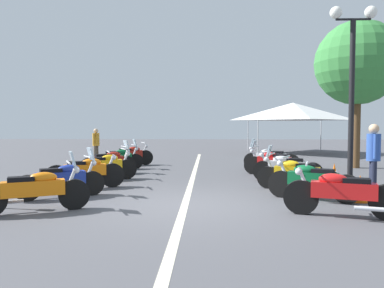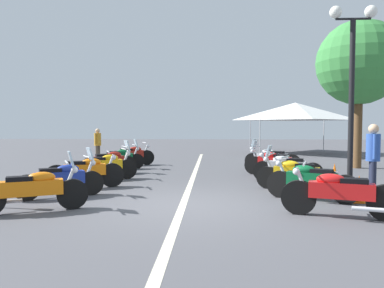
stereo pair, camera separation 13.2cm
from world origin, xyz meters
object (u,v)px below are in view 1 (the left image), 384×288
Objects in this scene: motorcycle_left_row_0 at (35,190)px; motorcycle_left_row_6 at (130,155)px; motorcycle_left_row_4 at (109,161)px; motorcycle_right_row_3 at (287,167)px; motorcycle_right_row_0 at (342,193)px; motorcycle_right_row_2 at (296,173)px; event_tent at (293,111)px; motorcycle_left_row_5 at (119,158)px; traffic_cone_1 at (334,174)px; bystander_0 at (373,154)px; street_lamp_twin_globe at (352,65)px; motorcycle_left_row_2 at (86,172)px; roadside_tree_0 at (358,63)px; motorcycle_left_row_1 at (62,179)px; motorcycle_left_row_3 at (105,166)px; motorcycle_right_row_5 at (270,158)px; traffic_cone_0 at (360,189)px; bystander_1 at (96,143)px; motorcycle_right_row_4 at (273,162)px; motorcycle_right_row_1 at (312,181)px.

motorcycle_left_row_0 is 8.71m from motorcycle_left_row_6.
motorcycle_left_row_4 is 6.11m from motorcycle_right_row_3.
motorcycle_right_row_2 is at bearing -69.22° from motorcycle_right_row_0.
motorcycle_left_row_5 is at bearing 136.02° from event_tent.
traffic_cone_1 is (4.02, -7.20, -0.17)m from motorcycle_left_row_0.
bystander_0 reaches higher than motorcycle_right_row_3.
event_tent is at bearing -6.70° from street_lamp_twin_globe.
motorcycle_right_row_2 reaches higher than motorcycle_left_row_2.
motorcycle_right_row_2 is 0.34× the size of roadside_tree_0.
motorcycle_left_row_4 is at bearing 166.92° from bystander_0.
motorcycle_left_row_1 is 2.87m from motorcycle_left_row_3.
motorcycle_left_row_6 is (4.36, 0.10, 0.00)m from motorcycle_left_row_3.
motorcycle_left_row_4 is at bearing -26.85° from motorcycle_right_row_0.
motorcycle_right_row_0 is 1.03× the size of motorcycle_right_row_5.
traffic_cone_0 is (1.44, -0.92, -0.18)m from motorcycle_right_row_0.
bystander_1 is (5.93, 9.06, 0.64)m from traffic_cone_1.
motorcycle_left_row_3 is at bearing 37.22° from motorcycle_right_row_4.
event_tent reaches higher than motorcycle_left_row_4.
motorcycle_right_row_5 is at bearing 9.56° from traffic_cone_0.
motorcycle_left_row_3 is at bearing 65.84° from traffic_cone_0.
roadside_tree_0 is (5.38, -9.45, 3.80)m from motorcycle_left_row_2.
motorcycle_right_row_4 is at bearing -19.78° from bystander_1.
motorcycle_left_row_4 is at bearing 72.48° from motorcycle_left_row_3.
motorcycle_right_row_0 is 1.04× the size of motorcycle_right_row_2.
motorcycle_right_row_3 is at bearing -62.08° from motorcycle_left_row_6.
street_lamp_twin_globe reaches higher than motorcycle_left_row_5.
motorcycle_left_row_0 is 0.97× the size of motorcycle_right_row_5.
street_lamp_twin_globe reaches higher than motorcycle_right_row_2.
event_tent is at bearing -7.40° from traffic_cone_1.
event_tent reaches higher than motorcycle_left_row_3.
motorcycle_left_row_1 is 7.22m from motorcycle_left_row_6.
street_lamp_twin_globe is at bearing -179.07° from traffic_cone_1.
traffic_cone_1 is (-1.77, -1.50, -0.18)m from motorcycle_right_row_4.
motorcycle_left_row_0 is 8.12m from motorcycle_right_row_4.
motorcycle_left_row_5 is 9.51m from motorcycle_right_row_0.
street_lamp_twin_globe is (-4.37, -7.33, 2.86)m from motorcycle_left_row_5.
motorcycle_left_row_1 is 1.14× the size of bystander_1.
roadside_tree_0 is 8.45m from event_tent.
roadside_tree_0 is (2.46, -9.58, 3.81)m from motorcycle_left_row_4.
motorcycle_right_row_5 reaches higher than motorcycle_left_row_6.
motorcycle_right_row_4 reaches higher than motorcycle_left_row_5.
roadside_tree_0 is 1.06× the size of event_tent.
roadside_tree_0 is at bearing 8.21° from motorcycle_left_row_2.
motorcycle_right_row_2 is at bearing 167.41° from event_tent.
motorcycle_left_row_5 is (5.73, 0.05, 0.00)m from motorcycle_left_row_1.
motorcycle_left_row_3 is 2.89m from motorcycle_left_row_5.
motorcycle_right_row_1 is at bearing -38.73° from bystander_1.
motorcycle_left_row_3 is at bearing 61.47° from motorcycle_left_row_0.
event_tent is at bearing 18.07° from motorcycle_left_row_4.
motorcycle_left_row_2 is 6.98m from traffic_cone_0.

